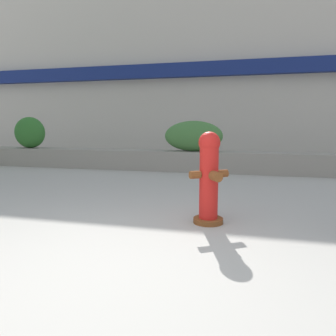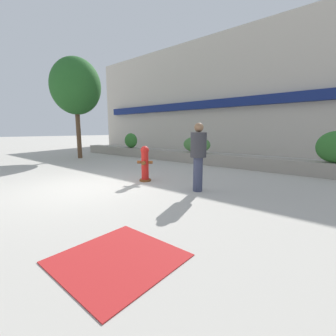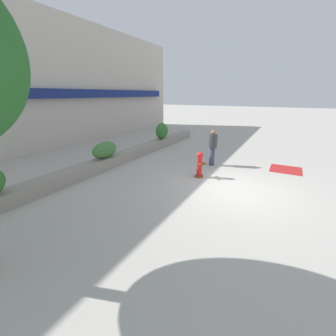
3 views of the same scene
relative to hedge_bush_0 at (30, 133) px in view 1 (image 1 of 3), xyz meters
name	(u,v)px [view 1 (image 1 of 3)]	position (x,y,z in m)	size (l,w,h in m)	color
ground_plane	(87,281)	(4.97, -6.00, -0.94)	(120.00, 120.00, 0.00)	#B2ADA3
building_facade	(226,55)	(4.97, 5.98, 3.05)	(30.00, 1.36, 8.00)	beige
planter_wall_low	(203,161)	(4.97, 0.00, -0.69)	(18.00, 0.70, 0.50)	gray
hedge_bush_0	(30,133)	(0.00, 0.00, 0.00)	(0.92, 0.59, 0.88)	#2D6B28
hedge_bush_1	(193,136)	(4.72, 0.00, -0.06)	(1.46, 0.57, 0.76)	#427538
fire_hydrant	(209,177)	(5.66, -4.32, -0.39)	(0.49, 0.49, 1.08)	brown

